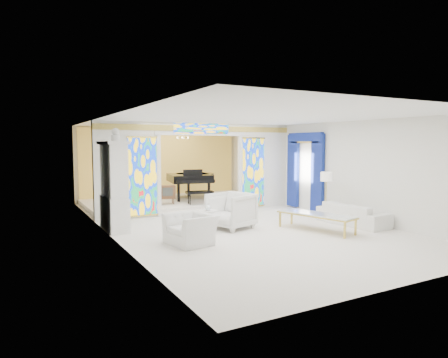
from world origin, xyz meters
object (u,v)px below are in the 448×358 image
coffee_table (316,215)px  grand_piano (192,178)px  armchair_left (191,229)px  tv_console (167,192)px  armchair_right (231,211)px  china_cabinet (114,187)px  sofa (353,214)px

coffee_table → grand_piano: size_ratio=0.73×
armchair_left → coffee_table: size_ratio=0.48×
tv_console → armchair_right: bearing=-73.2°
china_cabinet → armchair_right: size_ratio=2.52×
armchair_left → armchair_right: bearing=112.8°
armchair_right → coffee_table: armchair_right is taller
china_cabinet → tv_console: 3.60m
china_cabinet → sofa: bearing=-22.6°
china_cabinet → tv_console: (2.44, 2.59, -0.56)m
armchair_right → china_cabinet: bearing=-133.7°
armchair_left → grand_piano: size_ratio=0.35×
armchair_right → coffee_table: 2.28m
sofa → grand_piano: (-2.27, 6.19, 0.67)m
china_cabinet → grand_piano: bearing=42.9°
coffee_table → tv_console: (-2.24, 5.29, 0.17)m
armchair_right → tv_console: bearing=167.5°
armchair_right → sofa: armchair_right is taller
tv_console → grand_piano: bearing=46.4°
coffee_table → grand_piano: grand_piano is taller
armchair_left → sofa: size_ratio=0.51×
china_cabinet → armchair_right: china_cabinet is taller
armchair_left → sofa: (4.98, -0.16, -0.04)m
armchair_right → coffee_table: size_ratio=0.49×
grand_piano → sofa: bearing=-59.4°
armchair_left → sofa: armchair_left is taller
sofa → tv_console: bearing=32.1°
china_cabinet → armchair_right: (2.85, -1.35, -0.68)m
china_cabinet → sofa: 6.74m
tv_console → coffee_table: bearing=-56.2°
armchair_right → tv_console: (-0.41, 3.93, 0.12)m
armchair_left → grand_piano: 6.64m
armchair_left → grand_piano: (2.71, 6.03, 0.63)m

